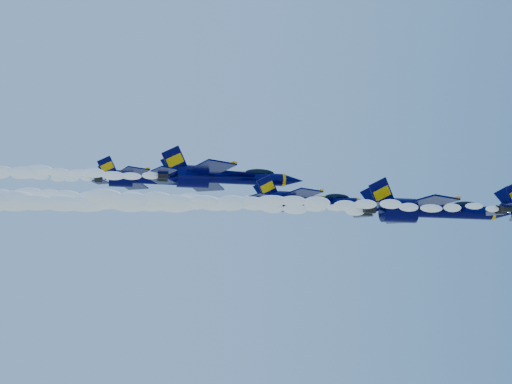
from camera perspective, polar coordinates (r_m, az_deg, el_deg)
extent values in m
cube|color=#000031|center=(81.50, 19.51, -0.48)|extent=(2.79, 0.88, 3.01)
cylinder|color=black|center=(79.43, 19.39, -1.17)|extent=(1.03, 0.94, 0.94)
cylinder|color=black|center=(80.38, 19.01, -1.35)|extent=(1.03, 0.94, 0.94)
ellipsoid|color=white|center=(72.06, 3.88, -0.92)|extent=(42.53, 1.79, 1.61)
cylinder|color=#000031|center=(86.39, 15.47, -1.55)|extent=(9.52, 1.59, 1.59)
ellipsoid|color=#000031|center=(83.81, 11.33, -1.45)|extent=(1.65, 2.86, 6.77)
cone|color=#000031|center=(89.14, 19.05, -1.66)|extent=(2.75, 1.59, 1.59)
cylinder|color=#FAA900|center=(88.54, 18.33, -1.64)|extent=(0.37, 1.65, 1.65)
ellipsoid|color=black|center=(87.33, 16.51, -1.07)|extent=(3.81, 1.24, 1.05)
cube|color=#FAA900|center=(87.26, 16.52, -1.28)|extent=(4.44, 1.06, 0.19)
cube|color=#000031|center=(80.71, 13.65, -0.81)|extent=(5.67, 6.72, 0.19)
cube|color=#000031|center=(88.35, 11.52, -2.04)|extent=(5.67, 6.72, 0.19)
cube|color=#FAA900|center=(81.32, 14.60, -0.77)|extent=(2.55, 5.30, 0.11)
cube|color=#FAA900|center=(88.91, 12.41, -2.00)|extent=(2.55, 5.30, 0.11)
cube|color=#000031|center=(82.37, 10.04, -0.12)|extent=(3.44, 1.09, 3.71)
cube|color=#000031|center=(84.40, 9.54, -0.47)|extent=(3.44, 1.09, 3.71)
cylinder|color=black|center=(81.93, 9.08, -1.30)|extent=(1.27, 1.16, 1.16)
cylinder|color=black|center=(83.20, 8.78, -1.51)|extent=(1.27, 1.16, 1.16)
cube|color=#FAA900|center=(85.29, 13.50, -0.95)|extent=(11.63, 0.37, 0.08)
ellipsoid|color=white|center=(78.47, -6.35, -1.03)|extent=(42.53, 2.21, 1.99)
cylinder|color=#000031|center=(88.73, 5.58, -0.80)|extent=(7.93, 1.32, 1.32)
ellipsoid|color=#000031|center=(87.46, 2.06, -0.69)|extent=(1.37, 2.38, 5.64)
cone|color=#000031|center=(90.17, 8.71, -0.91)|extent=(2.29, 1.32, 1.32)
cylinder|color=#FAA900|center=(89.85, 8.07, -0.89)|extent=(0.31, 1.37, 1.37)
ellipsoid|color=black|center=(89.27, 6.50, -0.42)|extent=(3.17, 1.03, 0.87)
cube|color=#FAA900|center=(89.21, 6.50, -0.58)|extent=(3.70, 0.88, 0.16)
cube|color=#000031|center=(84.46, 3.60, -0.16)|extent=(4.72, 5.60, 0.16)
cube|color=#000031|center=(91.15, 2.60, -1.20)|extent=(4.72, 5.60, 0.16)
cube|color=#FAA900|center=(84.76, 4.41, -0.14)|extent=(2.12, 4.41, 0.09)
cube|color=#FAA900|center=(91.43, 3.35, -1.18)|extent=(2.12, 4.41, 0.09)
cube|color=#000031|center=(86.54, 0.92, 0.37)|extent=(2.87, 0.91, 3.09)
cube|color=#000031|center=(88.30, 0.71, 0.08)|extent=(2.87, 0.91, 3.09)
cylinder|color=black|center=(86.35, 0.14, -0.56)|extent=(1.06, 0.97, 0.97)
cylinder|color=black|center=(87.44, 0.01, -0.73)|extent=(1.06, 0.97, 0.97)
cube|color=#FAA900|center=(88.24, 3.91, -0.30)|extent=(9.69, 0.31, 0.07)
ellipsoid|color=white|center=(86.01, -14.33, -0.25)|extent=(42.53, 1.84, 1.66)
cylinder|color=#000031|center=(94.07, -0.84, 1.09)|extent=(9.97, 1.66, 1.66)
ellipsoid|color=#000031|center=(93.29, -5.09, 1.24)|extent=(1.73, 2.99, 7.09)
cone|color=#000031|center=(95.21, 2.98, 0.92)|extent=(2.88, 1.66, 1.66)
cylinder|color=#FAA900|center=(94.94, 2.20, 0.96)|extent=(0.39, 1.73, 1.73)
ellipsoid|color=black|center=(94.58, 0.29, 1.53)|extent=(3.99, 1.30, 1.10)
cube|color=#FAA900|center=(94.49, 0.29, 1.33)|extent=(4.65, 1.11, 0.20)
cube|color=#000031|center=(89.22, -3.58, 1.95)|extent=(5.94, 7.04, 0.20)
cube|color=#000031|center=(97.74, -4.13, 0.55)|extent=(5.94, 7.04, 0.20)
cube|color=#FAA900|center=(89.42, -2.59, 1.98)|extent=(2.67, 5.55, 0.11)
cube|color=#FAA900|center=(97.92, -3.22, 0.57)|extent=(2.67, 5.55, 0.11)
cube|color=#000031|center=(92.50, -6.51, 2.51)|extent=(3.61, 1.14, 3.88)
cube|color=#000031|center=(94.73, -6.59, 2.12)|extent=(3.61, 1.14, 3.88)
cylinder|color=black|center=(92.39, -7.45, 1.42)|extent=(1.33, 1.22, 1.22)
cylinder|color=black|center=(93.78, -7.48, 1.19)|extent=(1.33, 1.22, 1.22)
cube|color=#FAA900|center=(93.87, -2.85, 1.69)|extent=(12.19, 0.39, 0.09)
cylinder|color=#000031|center=(102.38, -7.62, 0.96)|extent=(7.99, 1.33, 1.33)
ellipsoid|color=#000031|center=(102.36, -10.75, 1.06)|extent=(1.38, 2.40, 5.68)
cone|color=#000031|center=(102.65, -4.75, 0.84)|extent=(2.31, 1.33, 1.33)
cylinder|color=#FAA900|center=(102.57, -5.34, 0.87)|extent=(0.31, 1.38, 1.38)
ellipsoid|color=black|center=(102.60, -6.77, 1.29)|extent=(3.20, 1.04, 0.88)
cube|color=#FAA900|center=(102.53, -6.77, 1.14)|extent=(3.73, 0.89, 0.16)
cube|color=#000031|center=(98.92, -9.85, 1.58)|extent=(4.76, 5.64, 0.16)
cube|color=#000031|center=(105.78, -9.85, 0.56)|extent=(4.76, 5.64, 0.16)
cube|color=#FAA900|center=(98.93, -9.13, 1.60)|extent=(2.14, 4.45, 0.09)
cube|color=#FAA900|center=(105.80, -9.18, 0.58)|extent=(2.14, 4.45, 0.09)
cube|color=#000031|center=(101.90, -11.82, 1.99)|extent=(2.89, 0.91, 3.11)
cube|color=#000031|center=(103.69, -11.78, 1.71)|extent=(2.89, 0.91, 3.11)
cylinder|color=black|center=(101.93, -12.50, 1.19)|extent=(1.07, 0.98, 0.98)
cylinder|color=black|center=(103.04, -12.47, 1.02)|extent=(1.07, 0.98, 0.98)
cube|color=#FAA900|center=(102.52, -9.09, 1.40)|extent=(9.76, 0.31, 0.07)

